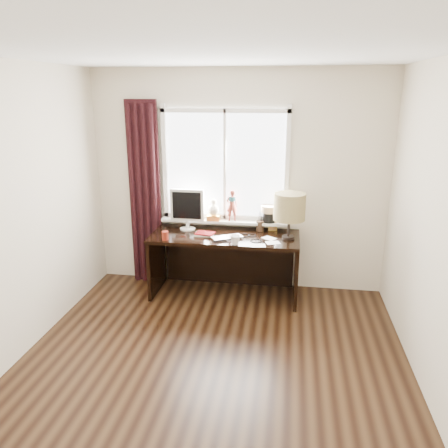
% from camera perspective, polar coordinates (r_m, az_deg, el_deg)
% --- Properties ---
extents(floor, '(3.50, 4.00, 0.00)m').
position_cam_1_polar(floor, '(3.91, -2.21, -19.71)').
color(floor, '#372312').
rests_on(floor, ground).
extents(ceiling, '(3.50, 4.00, 0.00)m').
position_cam_1_polar(ceiling, '(3.15, -2.78, 21.76)').
color(ceiling, white).
rests_on(ceiling, wall_back).
extents(wall_back, '(3.50, 0.00, 2.60)m').
position_cam_1_polar(wall_back, '(5.22, 1.81, 5.51)').
color(wall_back, beige).
rests_on(wall_back, ground).
extents(wall_front, '(3.50, 0.00, 2.60)m').
position_cam_1_polar(wall_front, '(1.62, -17.63, -23.80)').
color(wall_front, beige).
rests_on(wall_front, ground).
extents(laptop, '(0.41, 0.37, 0.03)m').
position_cam_1_polar(laptop, '(4.89, 0.42, -1.78)').
color(laptop, silver).
rests_on(laptop, desk).
extents(mug, '(0.15, 0.15, 0.11)m').
position_cam_1_polar(mug, '(4.70, 1.47, -2.06)').
color(mug, white).
rests_on(mug, desk).
extents(red_cup, '(0.07, 0.07, 0.10)m').
position_cam_1_polar(red_cup, '(4.89, -7.69, -1.50)').
color(red_cup, maroon).
rests_on(red_cup, desk).
extents(window, '(1.52, 0.20, 1.40)m').
position_cam_1_polar(window, '(5.19, 0.23, 5.53)').
color(window, white).
rests_on(window, ground).
extents(curtain, '(0.38, 0.09, 2.25)m').
position_cam_1_polar(curtain, '(5.42, -10.32, 3.68)').
color(curtain, black).
rests_on(curtain, floor).
extents(desk, '(1.70, 0.70, 0.75)m').
position_cam_1_polar(desk, '(5.19, 0.26, -3.67)').
color(desk, black).
rests_on(desk, floor).
extents(monitor, '(0.40, 0.18, 0.49)m').
position_cam_1_polar(monitor, '(5.16, -4.84, 2.23)').
color(monitor, beige).
rests_on(monitor, desk).
extents(notebook_stack, '(0.24, 0.18, 0.03)m').
position_cam_1_polar(notebook_stack, '(5.02, -2.56, -1.29)').
color(notebook_stack, beige).
rests_on(notebook_stack, desk).
extents(brush_holder, '(0.09, 0.09, 0.25)m').
position_cam_1_polar(brush_holder, '(5.17, 4.73, -0.23)').
color(brush_holder, black).
rests_on(brush_holder, desk).
extents(icon_frame, '(0.10, 0.04, 0.13)m').
position_cam_1_polar(icon_frame, '(5.19, 6.39, -0.19)').
color(icon_frame, gold).
rests_on(icon_frame, desk).
extents(table_lamp, '(0.35, 0.35, 0.52)m').
position_cam_1_polar(table_lamp, '(4.85, 8.56, 2.18)').
color(table_lamp, black).
rests_on(table_lamp, desk).
extents(loose_papers, '(0.32, 0.42, 0.00)m').
position_cam_1_polar(loose_papers, '(4.81, 5.62, -2.36)').
color(loose_papers, white).
rests_on(loose_papers, desk).
extents(desk_cables, '(0.30, 0.32, 0.01)m').
position_cam_1_polar(desk_cables, '(4.93, 3.60, -1.79)').
color(desk_cables, black).
rests_on(desk_cables, desk).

